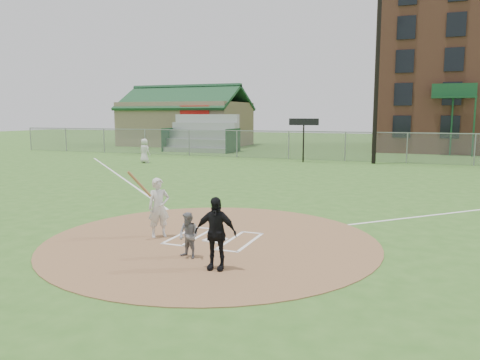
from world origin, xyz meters
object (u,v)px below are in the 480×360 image
(batter_at_plate, at_px, (159,207))
(ondeck_player, at_px, (145,151))
(catcher, at_px, (189,235))
(umpire, at_px, (215,233))
(home_plate, at_px, (215,240))

(batter_at_plate, bearing_deg, ondeck_player, 123.68)
(catcher, height_order, ondeck_player, ondeck_player)
(umpire, bearing_deg, home_plate, 107.43)
(home_plate, relative_size, ondeck_player, 0.30)
(catcher, distance_m, umpire, 1.01)
(catcher, distance_m, batter_at_plate, 2.07)
(umpire, bearing_deg, batter_at_plate, 136.21)
(catcher, relative_size, umpire, 0.68)
(catcher, height_order, umpire, umpire)
(home_plate, xyz_separation_m, umpire, (0.91, -2.00, 0.74))
(umpire, distance_m, ondeck_player, 22.31)
(ondeck_player, bearing_deg, umpire, 136.61)
(home_plate, relative_size, catcher, 0.47)
(home_plate, distance_m, ondeck_player, 20.19)
(home_plate, xyz_separation_m, catcher, (0.04, -1.53, 0.50))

